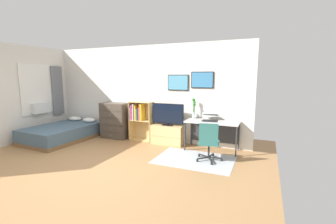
% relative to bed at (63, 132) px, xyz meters
% --- Properties ---
extents(ground_plane, '(7.20, 7.20, 0.00)m').
position_rel_bed_xyz_m(ground_plane, '(2.11, -1.35, -0.22)').
color(ground_plane, '#A87A4C').
extents(wall_back_with_posters, '(6.12, 0.09, 2.70)m').
position_rel_bed_xyz_m(wall_back_with_posters, '(2.13, 1.08, 1.14)').
color(wall_back_with_posters, silver).
rests_on(wall_back_with_posters, ground_plane).
extents(area_rug, '(1.70, 1.20, 0.01)m').
position_rel_bed_xyz_m(area_rug, '(4.01, -0.07, -0.21)').
color(area_rug, '#B2B7BC').
rests_on(area_rug, ground_plane).
extents(bed, '(1.44, 2.08, 0.55)m').
position_rel_bed_xyz_m(bed, '(0.00, 0.00, 0.00)').
color(bed, brown).
rests_on(bed, ground_plane).
extents(dresser, '(0.83, 0.46, 1.05)m').
position_rel_bed_xyz_m(dresser, '(1.26, 0.80, 0.31)').
color(dresser, '#4C4238').
rests_on(dresser, ground_plane).
extents(bookshelf, '(0.68, 0.30, 1.12)m').
position_rel_bed_xyz_m(bookshelf, '(2.08, 0.86, 0.45)').
color(bookshelf, tan).
rests_on(bookshelf, ground_plane).
extents(tv_stand, '(0.88, 0.41, 0.52)m').
position_rel_bed_xyz_m(tv_stand, '(2.99, 0.82, 0.04)').
color(tv_stand, tan).
rests_on(tv_stand, ground_plane).
extents(television, '(0.90, 0.16, 0.59)m').
position_rel_bed_xyz_m(television, '(2.99, 0.79, 0.60)').
color(television, black).
rests_on(television, tv_stand).
extents(desk, '(1.29, 0.59, 0.74)m').
position_rel_bed_xyz_m(desk, '(4.21, 0.80, 0.39)').
color(desk, silver).
rests_on(desk, ground_plane).
extents(office_chair, '(0.58, 0.58, 0.86)m').
position_rel_bed_xyz_m(office_chair, '(4.32, -0.07, 0.24)').
color(office_chair, '#232326').
rests_on(office_chair, ground_plane).
extents(laptop, '(0.42, 0.45, 0.17)m').
position_rel_bed_xyz_m(laptop, '(4.14, 0.80, 0.59)').
color(laptop, black).
rests_on(laptop, desk).
extents(computer_mouse, '(0.06, 0.10, 0.03)m').
position_rel_bed_xyz_m(computer_mouse, '(4.39, 0.69, 0.54)').
color(computer_mouse, silver).
rests_on(computer_mouse, desk).
extents(bamboo_vase, '(0.10, 0.10, 0.53)m').
position_rel_bed_xyz_m(bamboo_vase, '(3.68, 0.92, 0.80)').
color(bamboo_vase, silver).
rests_on(bamboo_vase, desk).
extents(wine_glass, '(0.07, 0.07, 0.18)m').
position_rel_bed_xyz_m(wine_glass, '(3.82, 0.64, 0.66)').
color(wine_glass, silver).
rests_on(wine_glass, desk).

